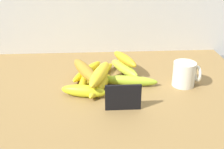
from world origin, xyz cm
name	(u,v)px	position (x,y,z in cm)	size (l,w,h in cm)	color
counter_top	(100,95)	(0.00, 0.00, 1.50)	(110.00, 76.00, 3.00)	olive
chalkboard_sign	(123,98)	(6.71, -12.25, 6.86)	(11.00, 1.80, 8.40)	black
coffee_mug	(185,74)	(30.09, 2.73, 7.38)	(9.43, 7.93, 8.75)	silver
banana_0	(86,79)	(-4.97, 6.66, 4.71)	(20.31, 3.42, 3.42)	gold
banana_1	(99,74)	(-0.33, 10.34, 4.77)	(20.81, 3.53, 3.53)	gold
banana_2	(129,81)	(10.37, 3.84, 4.79)	(20.44, 3.58, 3.58)	#9CBD2C
banana_3	(87,71)	(-4.60, 13.37, 4.65)	(20.00, 3.30, 3.30)	yellow
banana_4	(100,86)	(0.11, 0.61, 4.73)	(17.98, 3.46, 3.46)	yellow
banana_5	(84,91)	(-5.52, -3.47, 5.06)	(15.36, 4.12, 4.12)	gold
banana_6	(124,68)	(9.73, 14.20, 5.02)	(17.37, 4.03, 4.03)	#B7C934
banana_7	(85,70)	(-5.20, 5.47, 8.55)	(20.36, 4.26, 4.26)	#A17523
banana_8	(99,75)	(-0.16, 1.44, 8.29)	(15.45, 3.65, 3.65)	yellow
banana_9	(125,59)	(9.91, 14.59, 8.82)	(16.15, 3.57, 3.57)	gold
banana_10	(101,74)	(0.48, 1.72, 8.65)	(19.73, 4.37, 4.37)	yellow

